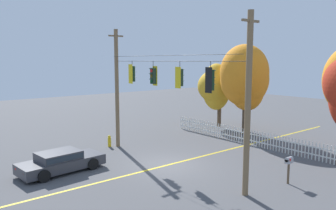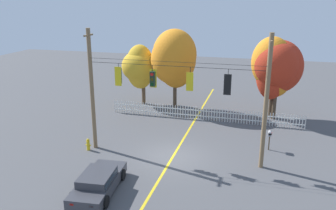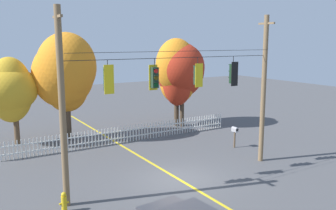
% 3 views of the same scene
% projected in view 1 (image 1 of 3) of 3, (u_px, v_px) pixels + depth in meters
% --- Properties ---
extents(ground, '(80.00, 80.00, 0.00)m').
position_uv_depth(ground, '(167.00, 165.00, 19.16)').
color(ground, '#4C4C4F').
extents(lane_centerline_stripe, '(0.16, 36.00, 0.01)m').
position_uv_depth(lane_centerline_stripe, '(167.00, 165.00, 19.16)').
color(lane_centerline_stripe, gold).
rests_on(lane_centerline_stripe, ground).
extents(signal_support_span, '(11.32, 1.10, 8.09)m').
position_uv_depth(signal_support_span, '(167.00, 94.00, 18.61)').
color(signal_support_span, brown).
rests_on(signal_support_span, ground).
extents(traffic_signal_eastbound_side, '(0.43, 0.38, 1.42)m').
position_uv_depth(traffic_signal_eastbound_side, '(132.00, 74.00, 21.21)').
color(traffic_signal_eastbound_side, black).
extents(traffic_signal_northbound_primary, '(0.43, 0.38, 1.44)m').
position_uv_depth(traffic_signal_northbound_primary, '(153.00, 76.00, 19.51)').
color(traffic_signal_northbound_primary, black).
extents(traffic_signal_southbound_primary, '(0.43, 0.38, 1.43)m').
position_uv_depth(traffic_signal_southbound_primary, '(180.00, 77.00, 17.68)').
color(traffic_signal_southbound_primary, black).
extents(traffic_signal_westbound_side, '(0.43, 0.38, 1.52)m').
position_uv_depth(traffic_signal_westbound_side, '(210.00, 80.00, 15.96)').
color(traffic_signal_westbound_side, black).
extents(white_picket_fence, '(16.13, 0.06, 1.11)m').
position_uv_depth(white_picket_fence, '(257.00, 139.00, 23.24)').
color(white_picket_fence, silver).
rests_on(white_picket_fence, ground).
extents(autumn_maple_near_fence, '(3.46, 3.24, 5.74)m').
position_uv_depth(autumn_maple_near_fence, '(216.00, 87.00, 29.83)').
color(autumn_maple_near_fence, brown).
rests_on(autumn_maple_near_fence, ground).
extents(autumn_maple_mid, '(4.20, 3.93, 7.30)m').
position_uv_depth(autumn_maple_mid, '(245.00, 78.00, 26.82)').
color(autumn_maple_mid, '#473828').
rests_on(autumn_maple_mid, ground).
extents(parked_car, '(2.26, 4.63, 1.15)m').
position_uv_depth(parked_car, '(61.00, 161.00, 17.92)').
color(parked_car, '#38383D').
rests_on(parked_car, ground).
extents(fire_hydrant, '(0.38, 0.22, 0.83)m').
position_uv_depth(fire_hydrant, '(109.00, 141.00, 23.21)').
color(fire_hydrant, gold).
rests_on(fire_hydrant, ground).
extents(roadside_mailbox, '(0.25, 0.44, 1.35)m').
position_uv_depth(roadside_mailbox, '(289.00, 162.00, 16.12)').
color(roadside_mailbox, brown).
rests_on(roadside_mailbox, ground).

